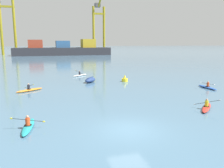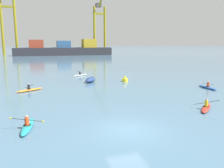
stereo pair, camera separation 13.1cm
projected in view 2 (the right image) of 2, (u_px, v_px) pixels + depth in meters
name	position (u px, v px, depth m)	size (l,w,h in m)	color
ground_plane	(128.00, 129.00, 15.29)	(800.00, 800.00, 0.00)	#476B84
container_barge	(64.00, 50.00, 107.78)	(43.87, 11.12, 7.44)	#28282D
gantry_crane_west	(8.00, 15.00, 105.81)	(7.10, 18.09, 39.59)	olive
gantry_crane_west_mid	(100.00, 22.00, 118.61)	(6.76, 15.97, 32.22)	olive
capsized_dinghy	(90.00, 80.00, 33.51)	(2.43, 2.74, 0.76)	navy
channel_buoy	(125.00, 79.00, 34.15)	(0.90, 0.90, 1.00)	yellow
kayak_red	(206.00, 107.00, 19.95)	(2.82, 2.84, 1.00)	red
kayak_teal	(27.00, 126.00, 15.46)	(2.26, 3.44, 0.95)	teal
kayak_blue	(207.00, 87.00, 29.01)	(2.26, 3.40, 0.95)	#2856B2
kayak_white	(80.00, 75.00, 39.95)	(3.00, 2.64, 1.03)	silver
kayak_orange	(30.00, 90.00, 27.44)	(3.18, 2.35, 1.01)	orange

